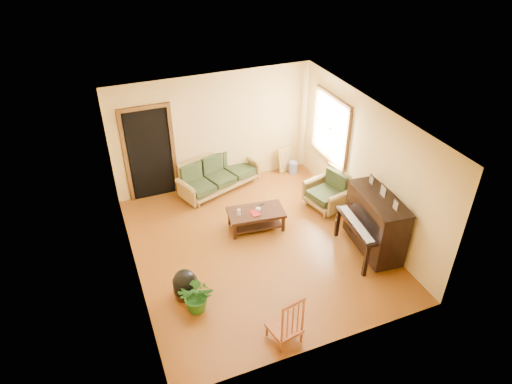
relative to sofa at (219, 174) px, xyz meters
name	(u,v)px	position (x,y,z in m)	size (l,w,h in m)	color
floor	(257,246)	(0.04, -2.17, -0.40)	(5.00, 5.00, 0.00)	#64310D
doorway	(150,155)	(-1.41, 0.31, 0.62)	(1.08, 0.16, 2.05)	black
window	(331,129)	(2.25, -0.87, 1.10)	(0.12, 1.36, 1.46)	white
sofa	(219,174)	(0.00, 0.00, 0.00)	(1.87, 0.78, 0.80)	olive
coffee_table	(256,219)	(0.24, -1.63, -0.20)	(1.11, 0.60, 0.40)	black
armchair	(327,191)	(1.89, -1.52, 0.02)	(0.79, 0.83, 0.83)	olive
piano	(375,225)	(1.99, -3.09, 0.20)	(0.81, 1.37, 1.21)	black
footstool	(185,286)	(-1.55, -2.91, -0.21)	(0.41, 0.41, 0.39)	black
red_chair	(285,317)	(-0.39, -4.33, 0.06)	(0.43, 0.48, 0.93)	brown
leaning_frame	(286,159)	(1.76, 0.21, -0.08)	(0.48, 0.11, 0.63)	gold
ceramic_crock	(293,167)	(1.88, 0.05, -0.26)	(0.22, 0.22, 0.28)	#3651A2
potted_plant	(197,295)	(-1.44, -3.29, -0.08)	(0.57, 0.49, 0.63)	#1F5718
book	(251,214)	(0.11, -1.71, 0.01)	(0.16, 0.22, 0.02)	#9F1615
candle	(239,212)	(-0.12, -1.61, 0.06)	(0.07, 0.07, 0.12)	silver
glass_jar	(258,209)	(0.28, -1.63, 0.03)	(0.10, 0.10, 0.06)	silver
remote	(261,205)	(0.40, -1.48, 0.01)	(0.16, 0.04, 0.02)	black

